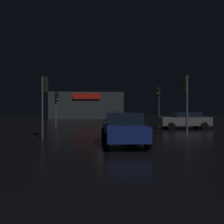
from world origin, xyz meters
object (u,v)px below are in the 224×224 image
at_px(traffic_signal_opposite, 44,91).
at_px(car_near, 123,128).
at_px(traffic_signal_cross_right, 56,102).
at_px(car_crossing, 185,120).
at_px(traffic_signal_cross_left, 158,96).
at_px(car_far, 114,118).
at_px(store_building, 87,106).
at_px(traffic_signal_main, 185,93).

height_order(traffic_signal_opposite, car_near, traffic_signal_opposite).
height_order(traffic_signal_cross_right, car_crossing, traffic_signal_cross_right).
xyz_separation_m(traffic_signal_opposite, car_near, (4.42, -2.84, -2.03)).
distance_m(traffic_signal_cross_left, car_far, 5.62).
distance_m(traffic_signal_opposite, traffic_signal_cross_left, 14.79).
height_order(store_building, car_far, store_building).
distance_m(traffic_signal_opposite, car_far, 12.25).
bearing_deg(car_far, car_near, -92.52).
distance_m(traffic_signal_cross_left, car_crossing, 5.86).
bearing_deg(car_crossing, store_building, 109.32).
bearing_deg(car_crossing, car_near, -127.72).
bearing_deg(car_near, store_building, 95.06).
relative_size(traffic_signal_main, traffic_signal_cross_left, 0.92).
bearing_deg(traffic_signal_opposite, car_near, -32.67).
bearing_deg(traffic_signal_main, car_crossing, 68.24).
relative_size(traffic_signal_cross_right, car_far, 0.84).
height_order(store_building, traffic_signal_opposite, store_building).
bearing_deg(store_building, traffic_signal_main, -76.96).
xyz_separation_m(store_building, traffic_signal_cross_right, (-2.33, -23.02, -0.08)).
height_order(traffic_signal_main, traffic_signal_cross_right, traffic_signal_main).
bearing_deg(store_building, car_far, -80.34).
xyz_separation_m(traffic_signal_cross_right, car_crossing, (12.08, -4.80, -1.72)).
bearing_deg(traffic_signal_cross_left, store_building, 111.36).
distance_m(store_building, car_crossing, 29.53).
xyz_separation_m(store_building, traffic_signal_main, (7.66, -33.07, 0.22)).
bearing_deg(car_crossing, car_far, 137.89).
relative_size(store_building, traffic_signal_cross_left, 3.37).
bearing_deg(car_crossing, traffic_signal_opposite, -152.87).
xyz_separation_m(car_far, car_crossing, (5.93, -5.36, 0.01)).
distance_m(traffic_signal_cross_left, car_near, 14.99).
relative_size(traffic_signal_main, traffic_signal_opposite, 1.06).
distance_m(store_building, traffic_signal_cross_right, 23.14).
distance_m(traffic_signal_cross_right, car_near, 14.47).
distance_m(traffic_signal_main, car_near, 5.84).
bearing_deg(car_near, car_far, 87.48).
xyz_separation_m(traffic_signal_main, car_near, (-4.44, -3.21, -2.01)).
xyz_separation_m(traffic_signal_cross_left, car_near, (-5.63, -13.67, -2.50)).
relative_size(traffic_signal_cross_right, car_near, 0.80).
relative_size(store_building, traffic_signal_main, 3.68).
height_order(traffic_signal_opposite, car_far, traffic_signal_opposite).
relative_size(car_near, car_far, 1.05).
relative_size(traffic_signal_cross_right, car_crossing, 0.83).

